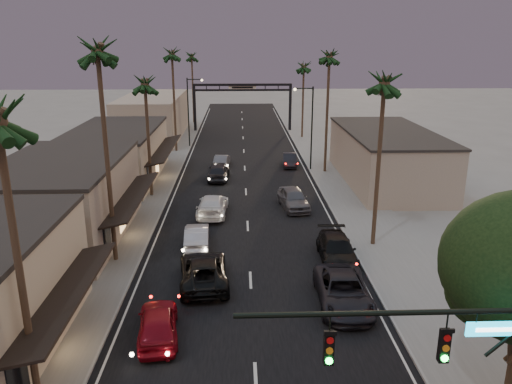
{
  "coord_description": "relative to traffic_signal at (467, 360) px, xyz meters",
  "views": [
    {
      "loc": [
        -0.6,
        -7.71,
        13.61
      ],
      "look_at": [
        0.66,
        28.71,
        2.5
      ],
      "focal_mm": 35.0,
      "sensor_mm": 36.0,
      "label": 1
    }
  ],
  "objects": [
    {
      "name": "ground",
      "position": [
        -5.69,
        36.0,
        -5.08
      ],
      "size": [
        200.0,
        200.0,
        0.0
      ],
      "primitive_type": "plane",
      "color": "slate",
      "rests_on": "ground"
    },
    {
      "name": "road",
      "position": [
        -5.69,
        41.0,
        -5.08
      ],
      "size": [
        14.0,
        120.0,
        0.02
      ],
      "primitive_type": "cube",
      "color": "black",
      "rests_on": "ground"
    },
    {
      "name": "sidewalk_left",
      "position": [
        -15.19,
        48.0,
        -5.02
      ],
      "size": [
        5.0,
        92.0,
        0.12
      ],
      "primitive_type": "cube",
      "color": "slate",
      "rests_on": "ground"
    },
    {
      "name": "sidewalk_right",
      "position": [
        3.81,
        48.0,
        -5.02
      ],
      "size": [
        5.0,
        92.0,
        0.12
      ],
      "primitive_type": "cube",
      "color": "slate",
      "rests_on": "ground"
    },
    {
      "name": "storefront_mid",
      "position": [
        -18.69,
        22.0,
        -2.33
      ],
      "size": [
        8.0,
        14.0,
        5.5
      ],
      "primitive_type": "cube",
      "color": "gray",
      "rests_on": "ground"
    },
    {
      "name": "storefront_far",
      "position": [
        -18.69,
        38.0,
        -2.58
      ],
      "size": [
        8.0,
        16.0,
        5.0
      ],
      "primitive_type": "cube",
      "color": "#C2B394",
      "rests_on": "ground"
    },
    {
      "name": "storefront_dist",
      "position": [
        -18.69,
        61.0,
        -2.08
      ],
      "size": [
        8.0,
        20.0,
        6.0
      ],
      "primitive_type": "cube",
      "color": "gray",
      "rests_on": "ground"
    },
    {
      "name": "building_right",
      "position": [
        8.31,
        36.0,
        -2.58
      ],
      "size": [
        8.0,
        18.0,
        5.0
      ],
      "primitive_type": "cube",
      "color": "gray",
      "rests_on": "ground"
    },
    {
      "name": "traffic_signal",
      "position": [
        0.0,
        0.0,
        0.0
      ],
      "size": [
        8.51,
        0.22,
        7.8
      ],
      "color": "black",
      "rests_on": "ground"
    },
    {
      "name": "arch",
      "position": [
        -5.69,
        66.0,
        0.45
      ],
      "size": [
        15.2,
        0.4,
        7.27
      ],
      "color": "black",
      "rests_on": "ground"
    },
    {
      "name": "streetlight_right",
      "position": [
        1.23,
        41.0,
        0.25
      ],
      "size": [
        2.13,
        0.3,
        9.0
      ],
      "color": "black",
      "rests_on": "ground"
    },
    {
      "name": "streetlight_left",
      "position": [
        -12.61,
        54.0,
        0.25
      ],
      "size": [
        2.13,
        0.3,
        9.0
      ],
      "color": "black",
      "rests_on": "ground"
    },
    {
      "name": "palm_lb",
      "position": [
        -14.29,
        18.0,
        8.3
      ],
      "size": [
        3.2,
        3.2,
        15.2
      ],
      "color": "#38281C",
      "rests_on": "ground"
    },
    {
      "name": "palm_lc",
      "position": [
        -14.29,
        32.0,
        5.39
      ],
      "size": [
        3.2,
        3.2,
        12.2
      ],
      "color": "#38281C",
      "rests_on": "ground"
    },
    {
      "name": "palm_ld",
      "position": [
        -14.29,
        51.0,
        7.33
      ],
      "size": [
        3.2,
        3.2,
        14.2
      ],
      "color": "#38281C",
      "rests_on": "ground"
    },
    {
      "name": "palm_ra",
      "position": [
        2.91,
        20.0,
        6.36
      ],
      "size": [
        3.2,
        3.2,
        13.2
      ],
      "color": "#38281C",
      "rests_on": "ground"
    },
    {
      "name": "palm_rb",
      "position": [
        2.91,
        40.0,
        7.33
      ],
      "size": [
        3.2,
        3.2,
        14.2
      ],
      "color": "#38281C",
      "rests_on": "ground"
    },
    {
      "name": "palm_rc",
      "position": [
        2.91,
        60.0,
        5.39
      ],
      "size": [
        3.2,
        3.2,
        12.2
      ],
      "color": "#38281C",
      "rests_on": "ground"
    },
    {
      "name": "palm_far",
      "position": [
        -13.99,
        74.0,
        6.36
      ],
      "size": [
        3.2,
        3.2,
        13.2
      ],
      "color": "#38281C",
      "rests_on": "ground"
    },
    {
      "name": "oncoming_red",
      "position": [
        -10.21,
        9.2,
        -4.3
      ],
      "size": [
        2.42,
        4.81,
        1.57
      ],
      "primitive_type": "imported",
      "rotation": [
        0.0,
        0.0,
        3.27
      ],
      "color": "maroon",
      "rests_on": "ground"
    },
    {
      "name": "oncoming_pickup",
      "position": [
        -8.42,
        14.7,
        -4.27
      ],
      "size": [
        3.22,
        6.05,
        1.62
      ],
      "primitive_type": "imported",
      "rotation": [
        0.0,
        0.0,
        3.24
      ],
      "color": "black",
      "rests_on": "ground"
    },
    {
      "name": "oncoming_silver",
      "position": [
        -9.24,
        20.2,
        -4.33
      ],
      "size": [
        1.81,
        4.62,
        1.5
      ],
      "primitive_type": "imported",
      "rotation": [
        0.0,
        0.0,
        3.19
      ],
      "color": "#A8A8AD",
      "rests_on": "ground"
    },
    {
      "name": "oncoming_white",
      "position": [
        -8.48,
        26.75,
        -4.27
      ],
      "size": [
        2.58,
        5.71,
        1.62
      ],
      "primitive_type": "imported",
      "rotation": [
        0.0,
        0.0,
        3.09
      ],
      "color": "silver",
      "rests_on": "ground"
    },
    {
      "name": "oncoming_dgrey",
      "position": [
        -8.4,
        37.36,
        -4.24
      ],
      "size": [
        2.33,
        5.08,
        1.69
      ],
      "primitive_type": "imported",
      "rotation": [
        0.0,
        0.0,
        3.07
      ],
      "color": "black",
      "rests_on": "ground"
    },
    {
      "name": "oncoming_grey_far",
      "position": [
        -8.24,
        42.86,
        -4.4
      ],
      "size": [
        1.82,
        4.28,
        1.37
      ],
      "primitive_type": "imported",
      "rotation": [
        0.0,
        0.0,
        3.05
      ],
      "color": "#54555A",
      "rests_on": "ground"
    },
    {
      "name": "curbside_near",
      "position": [
        -0.8,
        11.96,
        -4.27
      ],
      "size": [
        2.88,
        5.95,
        1.63
      ],
      "primitive_type": "imported",
      "rotation": [
        0.0,
        0.0,
        -0.03
      ],
      "color": "black",
      "rests_on": "ground"
    },
    {
      "name": "curbside_black",
      "position": [
        -0.1,
        17.46,
        -4.29
      ],
      "size": [
        2.36,
        5.5,
        1.58
      ],
      "primitive_type": "imported",
      "rotation": [
        0.0,
        0.0,
        -0.03
      ],
      "color": "black",
      "rests_on": "ground"
    },
    {
      "name": "curbside_grey",
      "position": [
        -1.76,
        28.11,
        -4.22
      ],
      "size": [
        2.7,
        5.28,
        1.72
      ],
      "primitive_type": "imported",
      "rotation": [
        0.0,
        0.0,
        0.14
      ],
      "color": "#505055",
      "rests_on": "ground"
    },
    {
      "name": "curbside_far",
      "position": [
        -0.6,
        42.83,
        -4.37
      ],
      "size": [
        1.86,
        4.42,
        1.42
      ],
      "primitive_type": "imported",
      "rotation": [
        0.0,
        0.0,
        -0.08
      ],
      "color": "black",
      "rests_on": "ground"
    }
  ]
}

